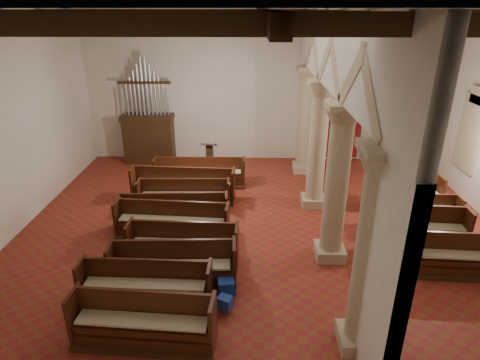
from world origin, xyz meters
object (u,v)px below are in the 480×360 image
pipe_organ (148,130)px  aisle_pew_0 (453,261)px  nave_pew_0 (144,328)px  processional_banner (379,146)px  lectern (210,161)px

pipe_organ → aisle_pew_0: 11.97m
nave_pew_0 → aisle_pew_0: 7.36m
processional_banner → nave_pew_0: bearing=-111.2°
pipe_organ → nave_pew_0: pipe_organ is taller
lectern → aisle_pew_0: size_ratio=0.68×
processional_banner → aisle_pew_0: size_ratio=1.06×
lectern → processional_banner: 7.06m
lectern → pipe_organ: bearing=158.1°
processional_banner → aisle_pew_0: 7.67m
pipe_organ → processional_banner: size_ratio=2.06×
processional_banner → nave_pew_0: size_ratio=0.77×
pipe_organ → nave_pew_0: 10.33m
processional_banner → lectern: bearing=-152.9°
nave_pew_0 → aisle_pew_0: nave_pew_0 is taller
aisle_pew_0 → lectern: bearing=140.0°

